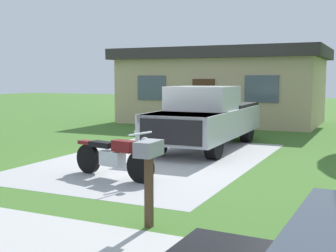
{
  "coord_description": "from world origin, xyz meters",
  "views": [
    {
      "loc": [
        5.22,
        -10.52,
        2.15
      ],
      "look_at": [
        0.3,
        0.02,
        0.9
      ],
      "focal_mm": 48.04,
      "sensor_mm": 36.0,
      "label": 1
    }
  ],
  "objects_px": {
    "neighbor_house": "(222,85)",
    "mailbox": "(149,160)",
    "motorcycle": "(114,156)",
    "pickup_truck": "(208,117)"
  },
  "relations": [
    {
      "from": "neighbor_house",
      "to": "mailbox",
      "type": "bearing_deg",
      "value": -75.55
    },
    {
      "from": "motorcycle",
      "to": "mailbox",
      "type": "distance_m",
      "value": 3.37
    },
    {
      "from": "pickup_truck",
      "to": "neighbor_house",
      "type": "height_order",
      "value": "neighbor_house"
    },
    {
      "from": "motorcycle",
      "to": "pickup_truck",
      "type": "height_order",
      "value": "pickup_truck"
    },
    {
      "from": "motorcycle",
      "to": "mailbox",
      "type": "bearing_deg",
      "value": -49.41
    },
    {
      "from": "motorcycle",
      "to": "neighbor_house",
      "type": "relative_size",
      "value": 0.23
    },
    {
      "from": "pickup_truck",
      "to": "neighbor_house",
      "type": "relative_size",
      "value": 0.59
    },
    {
      "from": "motorcycle",
      "to": "neighbor_house",
      "type": "height_order",
      "value": "neighbor_house"
    },
    {
      "from": "motorcycle",
      "to": "pickup_truck",
      "type": "bearing_deg",
      "value": 85.62
    },
    {
      "from": "neighbor_house",
      "to": "motorcycle",
      "type": "bearing_deg",
      "value": -82.16
    }
  ]
}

